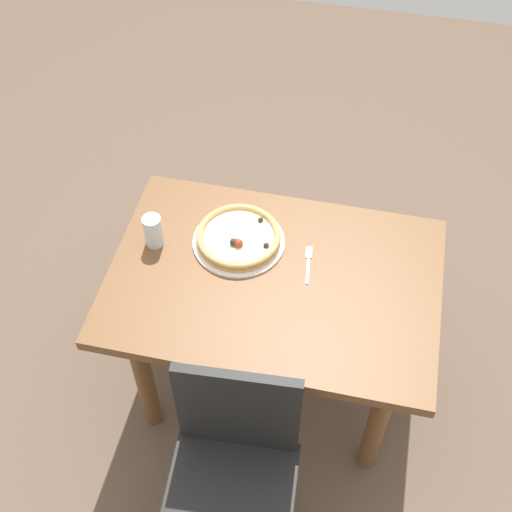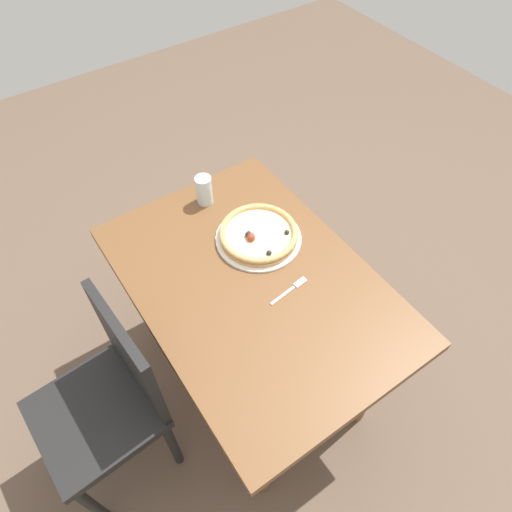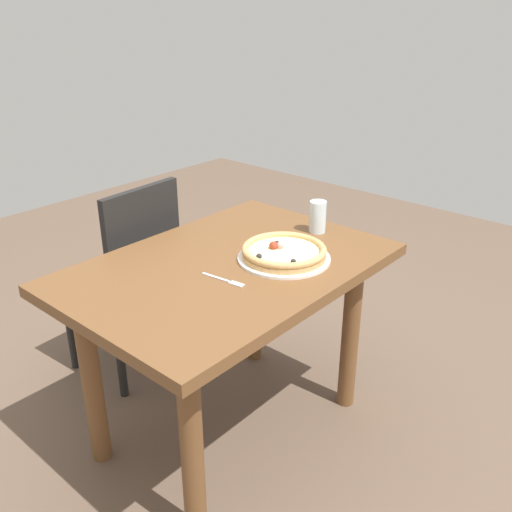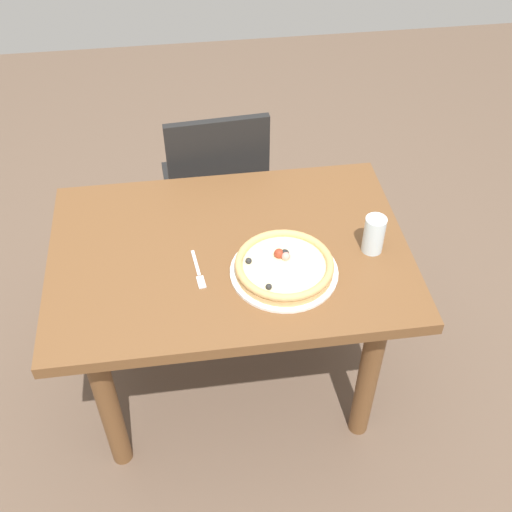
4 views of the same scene
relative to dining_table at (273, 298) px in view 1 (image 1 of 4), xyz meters
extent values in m
plane|color=brown|center=(0.00, 0.00, -0.61)|extent=(6.00, 6.00, 0.00)
cube|color=brown|center=(0.00, 0.00, 0.10)|extent=(1.13, 0.78, 0.04)
cylinder|color=brown|center=(-0.43, -0.26, -0.26)|extent=(0.07, 0.07, 0.68)
cylinder|color=brown|center=(0.43, -0.26, -0.26)|extent=(0.07, 0.07, 0.68)
cylinder|color=brown|center=(-0.43, 0.26, -0.26)|extent=(0.07, 0.07, 0.68)
cylinder|color=brown|center=(0.43, 0.26, -0.26)|extent=(0.07, 0.07, 0.68)
cylinder|color=black|center=(0.16, -0.49, -0.39)|extent=(0.04, 0.04, 0.43)
cylinder|color=black|center=(-0.18, -0.51, -0.39)|extent=(0.04, 0.04, 0.43)
cube|color=black|center=(0.00, -0.67, -0.15)|extent=(0.43, 0.43, 0.04)
cube|color=black|center=(-0.01, -0.48, 0.08)|extent=(0.38, 0.06, 0.42)
cylinder|color=white|center=(-0.15, 0.13, 0.12)|extent=(0.33, 0.33, 0.01)
cylinder|color=tan|center=(-0.15, 0.13, 0.14)|extent=(0.29, 0.29, 0.02)
cylinder|color=beige|center=(-0.15, 0.13, 0.15)|extent=(0.26, 0.26, 0.01)
torus|color=tan|center=(-0.15, 0.13, 0.16)|extent=(0.30, 0.30, 0.02)
sphere|color=#262626|center=(-0.16, 0.09, 0.16)|extent=(0.03, 0.03, 0.03)
sphere|color=maroon|center=(-0.14, 0.09, 0.16)|extent=(0.03, 0.03, 0.03)
sphere|color=#E58C7F|center=(-0.16, 0.10, 0.16)|extent=(0.03, 0.03, 0.03)
sphere|color=#262626|center=(-0.09, 0.21, 0.16)|extent=(0.02, 0.02, 0.02)
sphere|color=#262626|center=(-0.05, 0.10, 0.16)|extent=(0.02, 0.02, 0.02)
cube|color=silver|center=(0.11, 0.05, 0.12)|extent=(0.02, 0.11, 0.00)
cube|color=silver|center=(0.10, 0.13, 0.12)|extent=(0.03, 0.05, 0.00)
cylinder|color=silver|center=(-0.44, 0.06, 0.18)|extent=(0.07, 0.07, 0.13)
camera|label=1|loc=(0.24, -1.40, 1.96)|focal=47.95mm
camera|label=2|loc=(0.79, -0.53, 1.45)|focal=32.34mm
camera|label=3|loc=(1.26, 1.23, 0.95)|focal=39.35mm
camera|label=4|loc=(0.11, 1.44, 1.48)|focal=44.22mm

